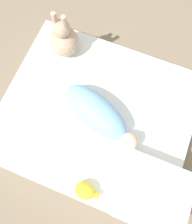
{
  "coord_description": "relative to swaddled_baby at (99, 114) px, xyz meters",
  "views": [
    {
      "loc": [
        0.15,
        -0.38,
        1.56
      ],
      "look_at": [
        0.0,
        -0.01,
        0.21
      ],
      "focal_mm": 35.0,
      "sensor_mm": 36.0,
      "label": 1
    }
  ],
  "objects": [
    {
      "name": "bunny_plush",
      "position": [
        -0.41,
        0.39,
        0.04
      ],
      "size": [
        0.2,
        0.2,
        0.36
      ],
      "color": "tan",
      "rests_on": "bed_mattress"
    },
    {
      "name": "burp_cloth",
      "position": [
        0.21,
        -0.09,
        -0.08
      ],
      "size": [
        0.18,
        0.21,
        0.02
      ],
      "color": "white",
      "rests_on": "bed_mattress"
    },
    {
      "name": "bed_mattress",
      "position": [
        -0.03,
        0.02,
        -0.17
      ],
      "size": [
        1.26,
        1.09,
        0.16
      ],
      "color": "white",
      "rests_on": "ground_plane"
    },
    {
      "name": "swaddled_baby",
      "position": [
        0.0,
        0.0,
        0.0
      ],
      "size": [
        0.57,
        0.37,
        0.17
      ],
      "rotation": [
        0.0,
        0.0,
        5.91
      ],
      "color": "#7FB7E5",
      "rests_on": "bed_mattress"
    },
    {
      "name": "pillow",
      "position": [
        0.47,
        -0.32,
        -0.03
      ],
      "size": [
        0.4,
        0.38,
        0.11
      ],
      "color": "white",
      "rests_on": "bed_mattress"
    },
    {
      "name": "ground_plane",
      "position": [
        -0.03,
        0.02,
        -0.25
      ],
      "size": [
        12.0,
        12.0,
        0.0
      ],
      "primitive_type": "plane",
      "color": "#7A6B56"
    },
    {
      "name": "turtle_plush",
      "position": [
        0.1,
        -0.45,
        -0.05
      ],
      "size": [
        0.16,
        0.1,
        0.08
      ],
      "color": "yellow",
      "rests_on": "bed_mattress"
    }
  ]
}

